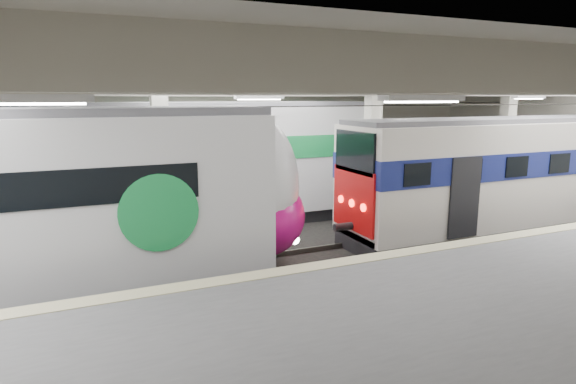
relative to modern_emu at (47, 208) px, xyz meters
name	(u,v)px	position (x,y,z in m)	size (l,w,h in m)	color
station_hall	(311,165)	(6.26, -1.74, 0.93)	(36.00, 24.00, 5.75)	black
modern_emu	(47,208)	(0.00, 0.00, 0.00)	(14.78, 3.05, 4.72)	silver
older_rer	(503,173)	(14.94, 0.00, -0.09)	(12.77, 2.82, 4.24)	beige
far_train	(174,164)	(4.07, 5.50, 0.15)	(15.14, 3.26, 4.78)	silver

